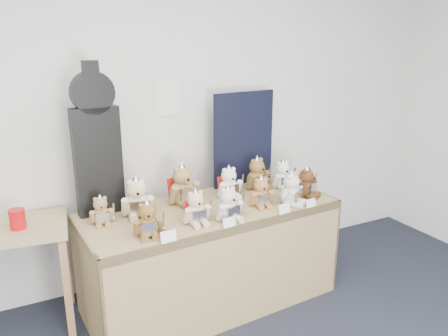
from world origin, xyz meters
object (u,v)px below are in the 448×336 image
guitar_case (96,142)px  display_table (216,232)px  teddy_back_left (137,199)px  teddy_front_right (261,193)px  teddy_front_far_right (292,190)px  red_cup (17,219)px  teddy_front_far_left (148,221)px  teddy_front_centre (229,205)px  teddy_back_centre_left (183,186)px  teddy_front_left (196,209)px  teddy_back_end (283,176)px  teddy_back_right (257,175)px  teddy_front_end (307,184)px  teddy_back_far_left (101,211)px  teddy_back_centre_right (229,184)px

guitar_case → display_table: bearing=-28.8°
guitar_case → teddy_back_left: bearing=-44.7°
teddy_front_right → teddy_front_far_right: size_ratio=0.88×
red_cup → teddy_front_right: size_ratio=0.54×
teddy_back_left → teddy_front_far_left: bearing=-87.1°
teddy_front_centre → teddy_back_left: size_ratio=0.87×
teddy_front_far_left → teddy_back_centre_left: bearing=56.5°
teddy_front_far_left → teddy_front_left: (0.35, 0.05, 0.00)m
teddy_back_end → display_table: bearing=-165.9°
teddy_back_left → teddy_back_centre_left: size_ratio=0.93×
guitar_case → teddy_front_far_right: 1.44m
display_table → teddy_back_end: 0.80m
teddy_back_centre_left → teddy_back_right: (0.67, 0.04, -0.02)m
teddy_front_end → teddy_back_right: size_ratio=0.90×
teddy_front_far_left → teddy_back_centre_left: (0.41, 0.44, 0.03)m
teddy_front_right → teddy_back_far_left: teddy_front_right is taller
guitar_case → teddy_back_left: guitar_case is taller
teddy_back_right → teddy_back_end: bearing=-34.8°
teddy_front_left → teddy_back_end: bearing=20.0°
teddy_front_left → teddy_front_end: (0.98, 0.08, 0.00)m
teddy_front_right → teddy_front_centre: bearing=-151.6°
guitar_case → teddy_front_end: 1.61m
guitar_case → teddy_back_left: (0.21, -0.18, -0.39)m
teddy_front_centre → teddy_back_centre_left: 0.47m
guitar_case → teddy_back_right: size_ratio=3.58×
guitar_case → teddy_back_far_left: size_ratio=4.86×
guitar_case → teddy_back_left: size_ratio=3.39×
red_cup → teddy_back_centre_left: size_ratio=0.40×
teddy_back_end → teddy_back_left: bearing=-179.7°
teddy_front_right → teddy_back_end: size_ratio=0.96×
teddy_back_left → teddy_back_centre_right: bearing=12.1°
teddy_back_right → teddy_back_far_left: (-1.30, -0.14, -0.03)m
teddy_front_centre → red_cup: bearing=148.9°
teddy_front_far_left → teddy_back_centre_right: bearing=36.6°
teddy_front_far_right → teddy_back_left: size_ratio=0.90×
teddy_back_end → teddy_back_far_left: (-1.50, -0.06, -0.02)m
teddy_front_centre → teddy_back_right: size_ratio=0.91×
teddy_back_centre_right → teddy_back_end: (0.50, -0.00, -0.01)m
display_table → teddy_front_end: 0.81m
red_cup → teddy_front_right: 1.68m
teddy_back_end → teddy_back_centre_right: bearing=177.8°
display_table → teddy_front_left: bearing=-150.6°
red_cup → teddy_front_centre: bearing=-21.3°
guitar_case → teddy_back_centre_left: 0.71m
teddy_back_left → teddy_back_far_left: size_ratio=1.43×
teddy_front_right → teddy_front_end: teddy_front_end is taller
teddy_front_left → teddy_front_right: 0.56m
teddy_front_end → teddy_back_far_left: size_ratio=1.22×
guitar_case → teddy_back_far_left: (-0.04, -0.19, -0.43)m
display_table → red_cup: bearing=162.4°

